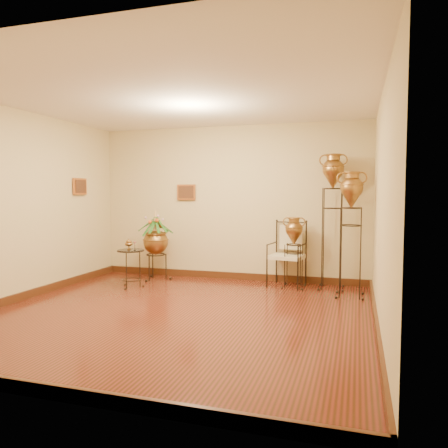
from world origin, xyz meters
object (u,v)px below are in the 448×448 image
(amphora_tall, at_px, (332,220))
(side_table, at_px, (131,268))
(planter_urn, at_px, (156,239))
(armchair, at_px, (287,254))
(amphora_mid, at_px, (351,233))

(amphora_tall, xyz_separation_m, side_table, (-3.22, -0.88, -0.81))
(planter_urn, relative_size, side_table, 1.67)
(armchair, bearing_deg, amphora_mid, -16.47)
(planter_urn, height_order, armchair, planter_urn)
(amphora_tall, bearing_deg, planter_urn, -177.40)
(planter_urn, distance_m, armchair, 2.39)
(amphora_tall, bearing_deg, amphora_mid, -58.26)
(amphora_mid, distance_m, side_table, 3.61)
(armchair, height_order, side_table, armchair)
(amphora_tall, relative_size, armchair, 2.04)
(amphora_mid, height_order, planter_urn, amphora_mid)
(amphora_mid, bearing_deg, amphora_tall, 121.74)
(planter_urn, bearing_deg, amphora_mid, -5.81)
(planter_urn, distance_m, side_table, 0.85)
(side_table, bearing_deg, amphora_mid, 6.25)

